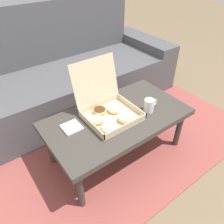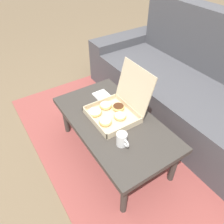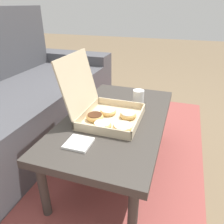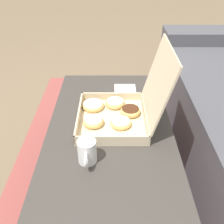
# 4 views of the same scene
# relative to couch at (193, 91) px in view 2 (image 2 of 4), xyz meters

# --- Properties ---
(ground_plane) EXTENTS (12.00, 12.00, 0.00)m
(ground_plane) POSITION_rel_couch_xyz_m (0.00, -0.83, -0.31)
(ground_plane) COLOR #756047
(area_rug) EXTENTS (2.40, 1.83, 0.01)m
(area_rug) POSITION_rel_couch_xyz_m (0.00, -0.53, -0.30)
(area_rug) COLOR #994742
(area_rug) RESTS_ON ground_plane
(couch) EXTENTS (2.28, 0.84, 0.96)m
(couch) POSITION_rel_couch_xyz_m (0.00, 0.00, 0.00)
(couch) COLOR #4C4C51
(couch) RESTS_ON ground_plane
(coffee_table) EXTENTS (1.02, 0.56, 0.38)m
(coffee_table) POSITION_rel_couch_xyz_m (0.00, -0.89, 0.03)
(coffee_table) COLOR #3D3833
(coffee_table) RESTS_ON ground_plane
(pastry_box) EXTENTS (0.36, 0.40, 0.36)m
(pastry_box) POSITION_rel_couch_xyz_m (-0.06, -0.84, 0.13)
(pastry_box) COLOR beige
(pastry_box) RESTS_ON coffee_table
(coffee_mug) EXTENTS (0.11, 0.07, 0.10)m
(coffee_mug) POSITION_rel_couch_xyz_m (0.22, -0.98, 0.12)
(coffee_mug) COLOR white
(coffee_mug) RESTS_ON coffee_table
(napkin_stack) EXTENTS (0.12, 0.12, 0.01)m
(napkin_stack) POSITION_rel_couch_xyz_m (-0.32, -0.81, 0.08)
(napkin_stack) COLOR white
(napkin_stack) RESTS_ON coffee_table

